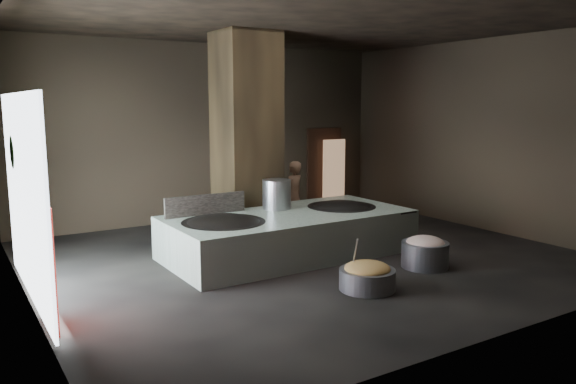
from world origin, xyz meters
TOP-DOWN VIEW (x-y plane):
  - floor at (0.00, 0.00)m, footprint 10.00×9.00m
  - ceiling at (0.00, 0.00)m, footprint 10.00×9.00m
  - back_wall at (0.00, 4.55)m, footprint 10.00×0.10m
  - front_wall at (0.00, -4.55)m, footprint 10.00×0.10m
  - left_wall at (-5.05, 0.00)m, footprint 0.10×9.00m
  - right_wall at (5.05, 0.00)m, footprint 0.10×9.00m
  - pillar at (-0.30, 1.90)m, footprint 1.20×1.20m
  - hearth_platform at (-0.19, 0.34)m, footprint 4.86×2.36m
  - platform_cap at (-0.19, 0.34)m, footprint 4.73×2.27m
  - wok_left at (-1.64, 0.29)m, footprint 1.52×1.52m
  - wok_left_rim at (-1.64, 0.29)m, footprint 1.56×1.56m
  - wok_right at (1.16, 0.39)m, footprint 1.42×1.42m
  - wok_right_rim at (1.16, 0.39)m, footprint 1.45×1.45m
  - stock_pot at (-0.14, 0.89)m, footprint 0.59×0.59m
  - splash_guard at (-1.64, 1.09)m, footprint 1.68×0.08m
  - cook at (1.04, 2.11)m, footprint 0.71×0.58m
  - veg_basin at (-0.25, -2.15)m, footprint 0.93×0.93m
  - veg_fill at (-0.25, -2.15)m, footprint 0.75×0.75m
  - ladle at (-0.40, -2.00)m, footprint 0.17×0.34m
  - meat_basin at (1.47, -1.74)m, footprint 1.00×1.00m
  - meat_fill at (1.47, -1.74)m, footprint 0.71×0.71m
  - doorway_near at (1.20, 4.45)m, footprint 1.18×0.08m
  - doorway_near_glow at (1.36, 4.63)m, footprint 0.80×0.04m
  - doorway_far at (3.60, 4.45)m, footprint 1.18×0.08m
  - doorway_far_glow at (3.76, 4.17)m, footprint 0.77×0.04m
  - left_opening at (-4.95, 0.20)m, footprint 0.04×4.20m
  - pavilion_sliver at (-4.88, -1.10)m, footprint 0.05×0.90m
  - tree_silhouette at (-4.85, 1.30)m, footprint 0.28×1.10m

SIDE VIEW (x-z plane):
  - floor at x=0.00m, z-range -0.10..0.00m
  - veg_basin at x=-0.25m, z-range 0.00..0.34m
  - meat_basin at x=1.47m, z-range 0.00..0.47m
  - veg_fill at x=-0.25m, z-range 0.23..0.47m
  - hearth_platform at x=-0.19m, z-range 0.00..0.84m
  - meat_fill at x=1.47m, z-range 0.31..0.59m
  - ladle at x=-0.40m, z-range 0.23..0.87m
  - wok_left at x=-1.64m, z-range 0.54..0.96m
  - wok_right at x=1.16m, z-range 0.55..0.95m
  - platform_cap at x=-0.19m, z-range 0.80..0.83m
  - wok_left_rim at x=-1.64m, z-range 0.79..0.85m
  - wok_right_rim at x=1.16m, z-range 0.79..0.85m
  - cook at x=1.04m, z-range 0.00..1.66m
  - pavilion_sliver at x=-4.88m, z-range 0.00..1.70m
  - splash_guard at x=-1.64m, z-range 0.82..1.24m
  - doorway_near_glow at x=1.36m, z-range 0.11..1.99m
  - doorway_far_glow at x=3.76m, z-range 0.14..1.96m
  - doorway_near at x=1.20m, z-range -0.09..2.29m
  - doorway_far at x=3.60m, z-range -0.09..2.29m
  - stock_pot at x=-0.14m, z-range 0.81..1.45m
  - left_opening at x=-4.95m, z-range 0.05..3.15m
  - tree_silhouette at x=-4.85m, z-range 1.65..2.75m
  - back_wall at x=0.00m, z-range 0.00..4.50m
  - front_wall at x=0.00m, z-range 0.00..4.50m
  - left_wall at x=-5.05m, z-range 0.00..4.50m
  - right_wall at x=5.05m, z-range 0.00..4.50m
  - pillar at x=-0.30m, z-range 0.00..4.50m
  - ceiling at x=0.00m, z-range 4.50..4.60m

